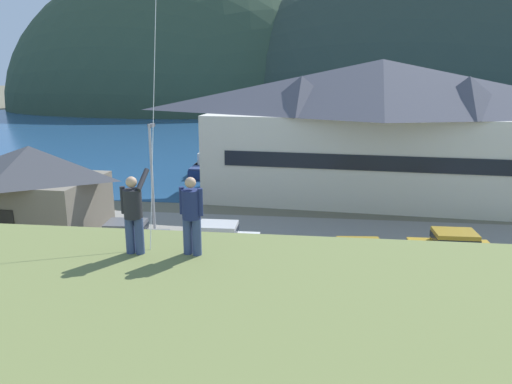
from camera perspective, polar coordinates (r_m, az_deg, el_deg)
name	(u,v)px	position (r m, az deg, el deg)	size (l,w,h in m)	color
ground_plane	(202,324)	(20.52, -6.42, -15.20)	(600.00, 600.00, 0.00)	#66604C
parking_lot_pad	(224,273)	(24.87, -3.75, -9.54)	(40.00, 20.00, 0.10)	gray
bay_water	(288,135)	(78.13, 3.80, 6.71)	(360.00, 84.00, 0.03)	navy
far_hill_west_ridge	(178,109)	(132.37, -9.18, 9.58)	(92.08, 53.94, 73.36)	#334733
far_hill_east_peak	(433,112)	(129.05, 20.10, 8.80)	(110.93, 61.72, 74.60)	#2D3D33
harbor_lodge	(379,127)	(39.07, 14.28, 7.40)	(28.66, 12.12, 10.85)	beige
storage_shed_near_lot	(34,193)	(31.23, -24.69, -0.14)	(8.22, 6.26, 5.83)	#756B5B
storage_shed_waterside	(254,165)	(41.83, -0.18, 3.15)	(5.98, 4.79, 3.99)	#756B5B
wharf_dock	(252,162)	(52.97, -0.44, 3.59)	(3.20, 14.99, 0.70)	#70604C
moored_boat_wharfside	(211,165)	(49.27, -5.35, 3.17)	(2.70, 8.21, 2.16)	navy
moored_boat_outer_mooring	(286,158)	(53.31, 3.49, 4.03)	(2.66, 7.72, 2.16)	#A8A399
moored_boat_inner_slip	(215,161)	(51.41, -4.88, 3.63)	(2.71, 8.44, 2.16)	#A8A399
parked_car_mid_row_center	(452,247)	(27.44, 22.04, -6.01)	(4.24, 2.12, 1.82)	#B28923
parked_car_mid_row_near	(128,236)	(27.93, -14.79, -5.07)	(4.34, 2.34, 1.82)	slate
parked_car_lone_by_shed	(56,284)	(22.98, -22.47, -9.95)	(4.34, 2.33, 1.82)	slate
parked_car_front_row_silver	(162,289)	(21.21, -10.98, -11.13)	(4.31, 2.27, 1.82)	#9EA3A8
parked_car_corner_spot	(220,239)	(26.76, -4.30, -5.48)	(4.23, 2.11, 1.82)	silver
parked_car_back_row_left	(357,258)	(24.53, 11.78, -7.61)	(4.33, 2.32, 1.82)	#B28923
parking_light_pole	(152,171)	(30.20, -12.13, 2.37)	(0.24, 0.78, 6.81)	#ADADB2
person_kite_flyer	(133,212)	(10.88, -14.24, -2.29)	(0.54, 0.65, 1.86)	#384770
person_companion	(191,214)	(10.58, -7.60, -2.52)	(0.54, 0.40, 1.74)	#384770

